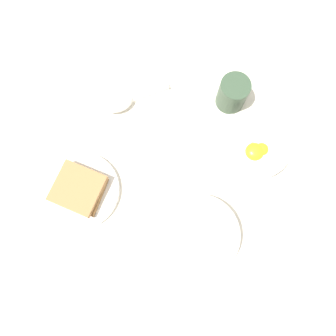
% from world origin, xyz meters
% --- Properties ---
extents(ground_plane, '(3.00, 3.00, 0.00)m').
position_xyz_m(ground_plane, '(0.00, 0.00, 0.00)').
color(ground_plane, silver).
extents(egg_bowl, '(0.16, 0.16, 0.08)m').
position_xyz_m(egg_bowl, '(-0.24, -0.02, 0.03)').
color(egg_bowl, white).
rests_on(egg_bowl, ground_plane).
extents(toast_plate, '(0.18, 0.18, 0.02)m').
position_xyz_m(toast_plate, '(0.17, -0.05, 0.01)').
color(toast_plate, white).
rests_on(toast_plate, ground_plane).
extents(toast_sandwich, '(0.14, 0.14, 0.03)m').
position_xyz_m(toast_sandwich, '(0.17, -0.05, 0.03)').
color(toast_sandwich, brown).
rests_on(toast_sandwich, toast_plate).
extents(soup_spoon, '(0.17, 0.05, 0.03)m').
position_xyz_m(soup_spoon, '(0.01, -0.23, 0.01)').
color(soup_spoon, white).
rests_on(soup_spoon, ground_plane).
extents(congee_bowl, '(0.17, 0.17, 0.04)m').
position_xyz_m(congee_bowl, '(-0.05, 0.13, 0.02)').
color(congee_bowl, white).
rests_on(congee_bowl, ground_plane).
extents(drinking_cup, '(0.07, 0.07, 0.08)m').
position_xyz_m(drinking_cup, '(-0.23, -0.15, 0.04)').
color(drinking_cup, '#334733').
rests_on(drinking_cup, ground_plane).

